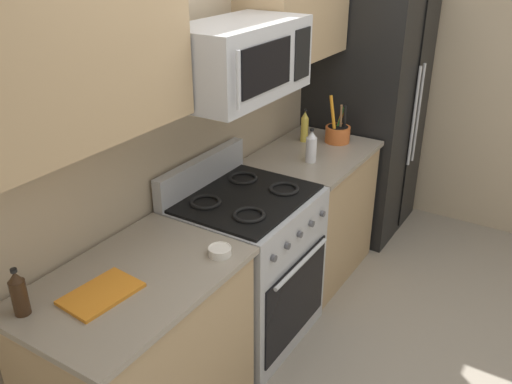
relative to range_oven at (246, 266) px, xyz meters
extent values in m
plane|color=gray|center=(0.00, -0.64, -0.47)|extent=(16.00, 16.00, 0.00)
cube|color=tan|center=(0.00, 0.40, 0.83)|extent=(8.00, 0.10, 2.60)
cube|color=tan|center=(-0.89, 0.00, -0.03)|extent=(0.95, 0.62, 0.88)
cube|color=gray|center=(-0.89, 0.00, 0.42)|extent=(0.99, 0.66, 0.03)
cube|color=#B2B5BA|center=(0.00, 0.00, -0.02)|extent=(0.76, 0.66, 0.91)
cube|color=black|center=(0.00, -0.33, -0.11)|extent=(0.67, 0.01, 0.51)
cylinder|color=#B2B5BA|center=(0.00, -0.36, 0.15)|extent=(0.57, 0.02, 0.02)
cube|color=black|center=(0.00, 0.00, 0.45)|extent=(0.73, 0.59, 0.02)
cube|color=#B2B5BA|center=(0.00, 0.30, 0.53)|extent=(0.76, 0.06, 0.18)
torus|color=black|center=(-0.18, -0.14, 0.46)|extent=(0.17, 0.17, 0.02)
torus|color=black|center=(0.18, -0.14, 0.46)|extent=(0.17, 0.17, 0.02)
torus|color=black|center=(-0.18, 0.14, 0.46)|extent=(0.17, 0.17, 0.02)
torus|color=black|center=(0.18, 0.14, 0.46)|extent=(0.17, 0.17, 0.02)
cylinder|color=#4C4C51|center=(-0.27, -0.34, 0.32)|extent=(0.04, 0.02, 0.04)
cylinder|color=#4C4C51|center=(-0.14, -0.34, 0.32)|extent=(0.04, 0.02, 0.04)
cylinder|color=#4C4C51|center=(0.00, -0.34, 0.32)|extent=(0.04, 0.02, 0.04)
cylinder|color=#4C4C51|center=(0.14, -0.34, 0.32)|extent=(0.04, 0.02, 0.04)
cylinder|color=#4C4C51|center=(0.27, -0.34, 0.32)|extent=(0.04, 0.02, 0.04)
cube|color=tan|center=(0.83, 0.00, -0.03)|extent=(0.84, 0.62, 0.88)
cube|color=gray|center=(0.83, 0.00, 0.42)|extent=(0.88, 0.66, 0.03)
cube|color=black|center=(1.70, -0.02, 0.47)|extent=(0.82, 0.73, 1.89)
cube|color=black|center=(1.70, -0.38, 0.47)|extent=(0.01, 0.01, 1.80)
cylinder|color=#B2B5BA|center=(1.65, -0.41, 0.52)|extent=(0.02, 0.02, 0.76)
cylinder|color=#B2B5BA|center=(1.75, -0.41, 0.52)|extent=(0.02, 0.02, 0.76)
cube|color=tan|center=(2.21, -0.64, 0.83)|extent=(0.10, 8.00, 2.60)
cube|color=#B2B5BA|center=(0.00, 0.03, 1.20)|extent=(0.78, 0.40, 0.36)
cube|color=black|center=(-0.07, -0.17, 1.20)|extent=(0.43, 0.01, 0.22)
cube|color=black|center=(0.28, -0.17, 1.20)|extent=(0.16, 0.01, 0.25)
cylinder|color=#B2B5BA|center=(-0.35, -0.20, 1.20)|extent=(0.02, 0.02, 0.25)
cube|color=tan|center=(-0.89, 0.18, 1.36)|extent=(0.98, 0.34, 0.66)
cube|color=tan|center=(0.84, 0.18, 1.36)|extent=(0.87, 0.34, 0.66)
cylinder|color=#D1662D|center=(1.09, -0.05, 0.49)|extent=(0.17, 0.17, 0.11)
cylinder|color=black|center=(1.09, -0.05, 0.50)|extent=(0.14, 0.14, 0.09)
cylinder|color=olive|center=(1.09, -0.07, 0.58)|extent=(0.05, 0.02, 0.25)
cylinder|color=black|center=(1.10, -0.09, 0.58)|extent=(0.07, 0.04, 0.25)
cylinder|color=orange|center=(1.05, -0.03, 0.61)|extent=(0.06, 0.09, 0.31)
cylinder|color=green|center=(1.10, -0.05, 0.58)|extent=(0.02, 0.07, 0.23)
cylinder|color=orange|center=(1.11, -0.05, 0.57)|extent=(0.03, 0.07, 0.22)
cube|color=orange|center=(-1.04, 0.02, 0.45)|extent=(0.32, 0.23, 0.02)
cylinder|color=gold|center=(0.98, 0.15, 0.52)|extent=(0.05, 0.05, 0.17)
cone|color=gold|center=(0.98, 0.15, 0.63)|extent=(0.05, 0.05, 0.05)
cylinder|color=black|center=(0.98, 0.15, 0.66)|extent=(0.02, 0.02, 0.01)
cylinder|color=silver|center=(0.67, -0.06, 0.52)|extent=(0.07, 0.07, 0.16)
cone|color=silver|center=(0.67, -0.06, 0.62)|extent=(0.06, 0.06, 0.05)
cylinder|color=black|center=(0.67, -0.06, 0.65)|extent=(0.03, 0.03, 0.01)
cylinder|color=#382314|center=(-1.28, 0.19, 0.51)|extent=(0.06, 0.06, 0.15)
cone|color=#382314|center=(-1.28, 0.19, 0.61)|extent=(0.06, 0.06, 0.04)
cylinder|color=black|center=(-1.28, 0.19, 0.63)|extent=(0.03, 0.03, 0.01)
cylinder|color=white|center=(-0.54, -0.21, 0.46)|extent=(0.11, 0.11, 0.04)
torus|color=white|center=(-0.54, -0.21, 0.47)|extent=(0.11, 0.11, 0.01)
camera|label=1|loc=(-2.23, -1.47, 1.77)|focal=38.20mm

